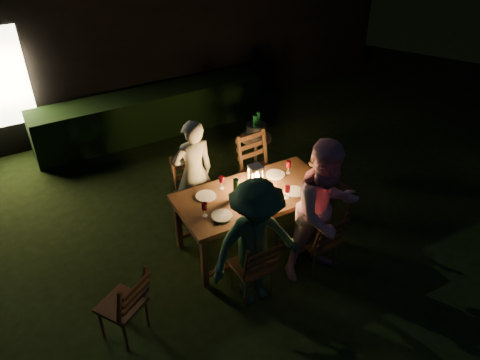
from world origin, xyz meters
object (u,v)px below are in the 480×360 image
side_table (256,141)px  bottle_table (236,189)px  chair_spare (125,315)px  chair_near_right (317,250)px  person_opp_left (256,244)px  bottle_bucket_a (255,130)px  chair_far_right (259,182)px  chair_far_left (197,202)px  person_house_side (194,173)px  bottle_bucket_b (258,126)px  chair_end (330,198)px  dining_table (254,198)px  lantern (256,179)px  chair_near_left (253,276)px  person_opp_right (325,212)px  ice_bucket (256,131)px

side_table → bottle_table: bearing=-129.1°
chair_spare → bottle_table: (1.65, 0.58, 0.65)m
bottle_table → chair_near_right: bearing=-49.0°
person_opp_left → bottle_bucket_a: person_opp_left is taller
chair_far_right → chair_spare: bearing=24.4°
chair_far_left → bottle_table: size_ratio=3.68×
chair_near_right → person_house_side: bearing=115.1°
bottle_table → bottle_bucket_b: 1.91m
chair_near_right → bottle_bucket_a: size_ratio=2.94×
chair_end → chair_spare: chair_end is taller
chair_far_right → person_house_side: (-1.00, 0.07, 0.44)m
dining_table → side_table: 1.71m
bottle_bucket_a → chair_end: bearing=-75.6°
chair_spare → side_table: chair_spare is taller
bottle_table → bottle_bucket_a: 1.79m
lantern → bottle_table: 0.30m
chair_far_right → chair_near_left: bearing=51.8°
chair_far_left → bottle_table: bearing=98.2°
chair_spare → person_opp_left: 1.54m
chair_far_left → bottle_bucket_b: 1.64m
chair_near_left → side_table: 2.61m
person_opp_left → lantern: (0.52, 0.86, 0.16)m
chair_far_right → person_opp_right: 1.70m
dining_table → bottle_table: 0.33m
chair_near_right → side_table: bearing=74.7°
chair_end → bottle_bucket_b: size_ratio=3.03×
chair_far_left → ice_bucket: size_ratio=3.44×
bottle_bucket_a → person_house_side: bearing=-156.3°
chair_far_right → chair_spare: size_ratio=1.14×
dining_table → bottle_bucket_a: size_ratio=6.05×
chair_near_right → person_house_side: size_ratio=0.61×
chair_near_right → lantern: bearing=111.7°
chair_spare → lantern: bearing=-13.7°
lantern → bottle_table: size_ratio=1.25×
bottle_bucket_a → bottle_bucket_b: (0.10, 0.08, 0.00)m
bottle_table → side_table: (1.16, 1.43, -0.36)m
bottle_table → ice_bucket: bottle_table is taller
chair_end → person_opp_left: (-1.70, -0.78, 0.50)m
chair_near_left → person_house_side: 1.66m
chair_near_left → person_opp_left: 0.51m
lantern → ice_bucket: 1.65m
chair_end → lantern: lantern is taller
chair_near_left → person_opp_right: size_ratio=0.52×
chair_near_right → chair_far_left: bearing=116.0°
dining_table → chair_near_left: chair_near_left is taller
side_table → chair_near_left: bearing=-122.2°
bottle_bucket_a → bottle_bucket_b: same height
chair_far_left → chair_spare: (-1.47, -1.35, -0.03)m
chair_spare → person_opp_right: 2.43m
chair_near_right → person_opp_left: size_ratio=0.59×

